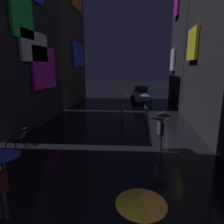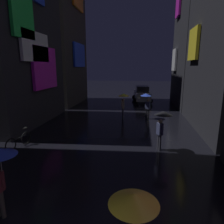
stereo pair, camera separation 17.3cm
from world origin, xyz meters
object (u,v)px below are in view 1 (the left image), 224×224
object	(u,v)px
pedestrian_near_crossing_yellow	(123,99)
bicycle_parked_at_storefront	(19,141)
pedestrian_midstreet_left_black	(163,119)
pedestrian_foreground_right_yellow	(142,219)
car_distant	(141,94)
pedestrian_midstreet_centre_blue	(2,165)
pedestrian_foreground_left_blue	(146,99)

from	to	relation	value
pedestrian_near_crossing_yellow	bicycle_parked_at_storefront	xyz separation A→B (m)	(-4.95, -6.80, -1.28)
pedestrian_near_crossing_yellow	pedestrian_midstreet_left_black	distance (m)	6.62
pedestrian_foreground_right_yellow	car_distant	xyz separation A→B (m)	(0.15, 21.62, -0.74)
pedestrian_midstreet_centre_blue	bicycle_parked_at_storefront	bearing A→B (deg)	118.81
car_distant	pedestrian_foreground_right_yellow	bearing A→B (deg)	-90.39
pedestrian_near_crossing_yellow	car_distant	xyz separation A→B (m)	(1.51, 8.63, -0.74)
pedestrian_foreground_right_yellow	pedestrian_midstreet_left_black	distance (m)	6.94
pedestrian_foreground_left_blue	pedestrian_near_crossing_yellow	size ratio (longest dim) A/B	1.00
pedestrian_foreground_right_yellow	bicycle_parked_at_storefront	size ratio (longest dim) A/B	1.17
pedestrian_foreground_right_yellow	pedestrian_midstreet_left_black	xyz separation A→B (m)	(1.12, 6.85, 0.00)
pedestrian_midstreet_left_black	car_distant	bearing A→B (deg)	93.77
pedestrian_midstreet_centre_blue	car_distant	xyz separation A→B (m)	(3.87, 20.14, -0.74)
pedestrian_foreground_left_blue	car_distant	distance (m)	8.39
pedestrian_foreground_left_blue	bicycle_parked_at_storefront	xyz separation A→B (m)	(-6.80, -7.07, -1.28)
pedestrian_near_crossing_yellow	pedestrian_midstreet_left_black	size ratio (longest dim) A/B	1.00
pedestrian_near_crossing_yellow	car_distant	bearing A→B (deg)	80.07
pedestrian_foreground_left_blue	pedestrian_midstreet_centre_blue	world-z (taller)	same
pedestrian_midstreet_left_black	bicycle_parked_at_storefront	xyz separation A→B (m)	(-7.44, -0.66, -1.28)
pedestrian_foreground_left_blue	car_distant	bearing A→B (deg)	92.31
car_distant	pedestrian_midstreet_left_black	bearing A→B (deg)	-86.23
car_distant	pedestrian_near_crossing_yellow	bearing A→B (deg)	-99.93
car_distant	bicycle_parked_at_storefront	bearing A→B (deg)	-112.73
pedestrian_midstreet_left_black	pedestrian_midstreet_centre_blue	world-z (taller)	same
pedestrian_near_crossing_yellow	pedestrian_foreground_left_blue	bearing A→B (deg)	8.55
pedestrian_midstreet_centre_blue	car_distant	world-z (taller)	pedestrian_midstreet_centre_blue
pedestrian_foreground_right_yellow	pedestrian_midstreet_centre_blue	xyz separation A→B (m)	(-3.72, 1.48, 0.00)
pedestrian_near_crossing_yellow	bicycle_parked_at_storefront	size ratio (longest dim) A/B	1.17
bicycle_parked_at_storefront	pedestrian_foreground_right_yellow	bearing A→B (deg)	-44.42
pedestrian_foreground_right_yellow	car_distant	world-z (taller)	pedestrian_foreground_right_yellow
pedestrian_midstreet_left_black	car_distant	world-z (taller)	pedestrian_midstreet_left_black
pedestrian_foreground_right_yellow	pedestrian_midstreet_centre_blue	distance (m)	4.01
pedestrian_foreground_right_yellow	pedestrian_midstreet_centre_blue	bearing A→B (deg)	158.38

